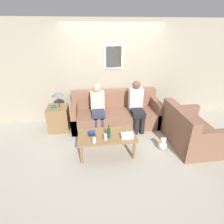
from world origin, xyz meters
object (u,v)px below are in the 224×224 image
object	(u,v)px
wine_bottle	(109,133)
teddy_bear	(163,144)
person_right	(137,104)
couch_side	(189,132)
person_left	(98,106)
couch_main	(116,114)
drinking_glass	(94,140)
coffee_table	(107,137)

from	to	relation	value
wine_bottle	teddy_bear	bearing A→B (deg)	2.58
person_right	couch_side	bearing A→B (deg)	-42.37
couch_side	person_left	xyz separation A→B (m)	(-1.95, 0.96, 0.32)
couch_main	wine_bottle	size ratio (longest dim) A/B	8.51
wine_bottle	person_right	distance (m)	1.36
person_right	drinking_glass	bearing A→B (deg)	-132.45
person_right	coffee_table	bearing A→B (deg)	-130.76
wine_bottle	person_right	world-z (taller)	person_right
teddy_bear	coffee_table	bearing A→B (deg)	178.63
drinking_glass	couch_side	bearing A→B (deg)	8.84
drinking_glass	person_left	distance (m)	1.30
coffee_table	wine_bottle	size ratio (longest dim) A/B	4.30
wine_bottle	drinking_glass	size ratio (longest dim) A/B	2.89
person_left	teddy_bear	size ratio (longest dim) A/B	3.92
couch_main	drinking_glass	distance (m)	1.56
coffee_table	wine_bottle	world-z (taller)	wine_bottle
person_right	teddy_bear	distance (m)	1.20
couch_main	person_left	xyz separation A→B (m)	(-0.47, -0.14, 0.32)
wine_bottle	person_right	size ratio (longest dim) A/B	0.22
drinking_glass	teddy_bear	size ratio (longest dim) A/B	0.31
wine_bottle	couch_side	bearing A→B (deg)	5.83
person_left	person_right	xyz separation A→B (m)	(0.97, -0.06, 0.02)
couch_side	person_left	world-z (taller)	person_left
drinking_glass	person_left	bearing A→B (deg)	83.54
coffee_table	person_right	world-z (taller)	person_right
person_right	teddy_bear	xyz separation A→B (m)	(0.34, -1.02, -0.51)
couch_side	drinking_glass	world-z (taller)	couch_side
drinking_glass	teddy_bear	world-z (taller)	drinking_glass
couch_main	wine_bottle	xyz separation A→B (m)	(-0.33, -1.28, 0.25)
couch_main	person_left	distance (m)	0.59
drinking_glass	couch_main	bearing A→B (deg)	66.60
couch_main	couch_side	xyz separation A→B (m)	(1.48, -1.10, 0.00)
couch_side	person_right	size ratio (longest dim) A/B	1.07
couch_side	drinking_glass	size ratio (longest dim) A/B	13.93
coffee_table	drinking_glass	xyz separation A→B (m)	(-0.26, -0.22, 0.10)
drinking_glass	teddy_bear	bearing A→B (deg)	7.60
person_left	drinking_glass	bearing A→B (deg)	-96.46
couch_main	teddy_bear	distance (m)	1.50
drinking_glass	person_right	bearing A→B (deg)	47.55
coffee_table	person_right	distance (m)	1.34
couch_main	teddy_bear	bearing A→B (deg)	-55.70
couch_side	coffee_table	world-z (taller)	couch_side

